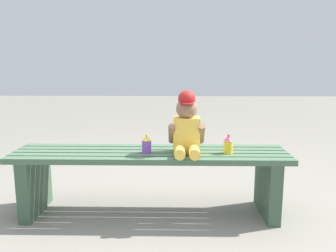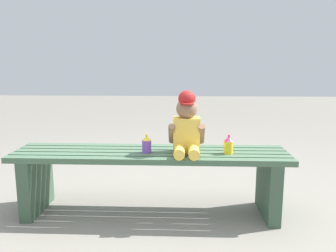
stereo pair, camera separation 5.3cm
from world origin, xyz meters
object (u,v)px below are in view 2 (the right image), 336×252
object	(u,v)px
park_bench	(151,170)
sippy_cup_right	(229,145)
sippy_cup_left	(147,144)
child_figure	(187,126)

from	to	relation	value
park_bench	sippy_cup_right	bearing A→B (deg)	-4.37
sippy_cup_left	child_figure	bearing A→B (deg)	0.96
park_bench	child_figure	size ratio (longest dim) A/B	4.47
park_bench	sippy_cup_left	world-z (taller)	sippy_cup_left
sippy_cup_right	sippy_cup_left	bearing A→B (deg)	180.00
park_bench	sippy_cup_left	size ratio (longest dim) A/B	14.58
sippy_cup_left	sippy_cup_right	size ratio (longest dim) A/B	1.00
child_figure	sippy_cup_right	xyz separation A→B (m)	(0.27, -0.00, -0.12)
park_bench	child_figure	world-z (taller)	child_figure
park_bench	child_figure	xyz separation A→B (m)	(0.24, -0.03, 0.31)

